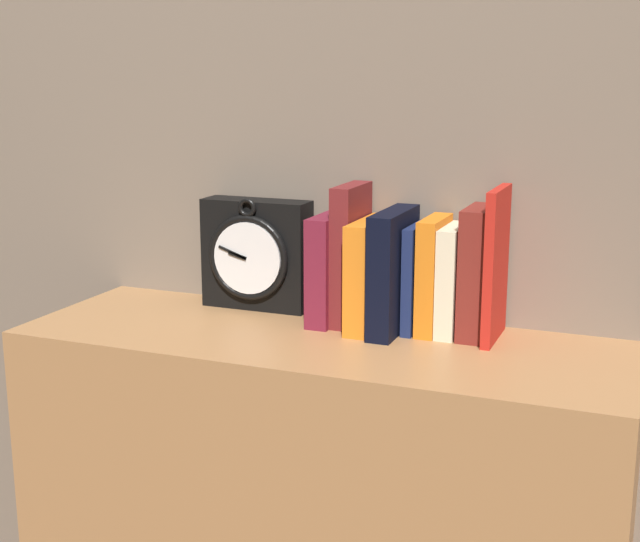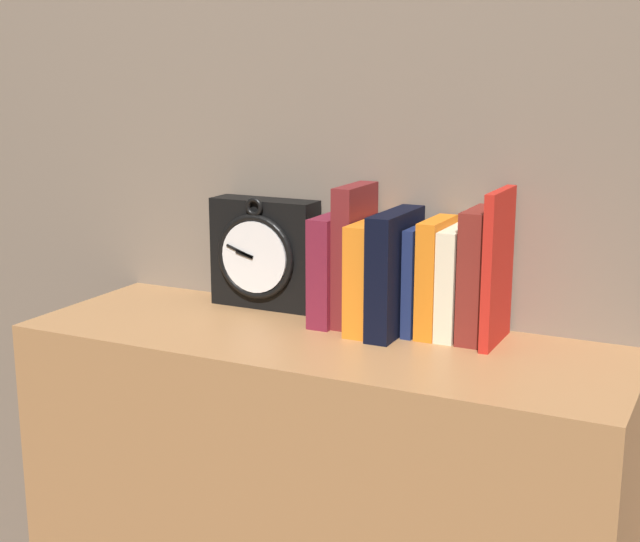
{
  "view_description": "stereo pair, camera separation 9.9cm",
  "coord_description": "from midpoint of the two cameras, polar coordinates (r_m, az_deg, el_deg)",
  "views": [
    {
      "loc": [
        0.5,
        -1.25,
        1.17
      ],
      "look_at": [
        0.0,
        0.0,
        0.86
      ],
      "focal_mm": 50.0,
      "sensor_mm": 36.0,
      "label": 1
    },
    {
      "loc": [
        0.59,
        -1.21,
        1.17
      ],
      "look_at": [
        0.0,
        0.0,
        0.86
      ],
      "focal_mm": 50.0,
      "sensor_mm": 36.0,
      "label": 2
    }
  ],
  "objects": [
    {
      "name": "clock",
      "position": [
        1.56,
        -1.83,
        1.11
      ],
      "size": [
        0.19,
        0.07,
        0.2
      ],
      "color": "black",
      "rests_on": "bookshelf"
    },
    {
      "name": "book_slot0_maroon",
      "position": [
        1.47,
        2.8,
        0.14
      ],
      "size": [
        0.04,
        0.13,
        0.18
      ],
      "color": "maroon",
      "rests_on": "bookshelf"
    },
    {
      "name": "book_slot1_maroon",
      "position": [
        1.46,
        4.17,
        1.01
      ],
      "size": [
        0.03,
        0.12,
        0.23
      ],
      "color": "maroon",
      "rests_on": "bookshelf"
    },
    {
      "name": "book_slot2_orange",
      "position": [
        1.44,
        5.3,
        -0.28
      ],
      "size": [
        0.04,
        0.15,
        0.18
      ],
      "color": "orange",
      "rests_on": "bookshelf"
    },
    {
      "name": "book_slot3_black",
      "position": [
        1.42,
        6.82,
        -0.12
      ],
      "size": [
        0.04,
        0.16,
        0.2
      ],
      "color": "black",
      "rests_on": "bookshelf"
    },
    {
      "name": "book_slot4_navy",
      "position": [
        1.43,
        8.31,
        -0.52
      ],
      "size": [
        0.02,
        0.11,
        0.17
      ],
      "color": "#18234D",
      "rests_on": "bookshelf"
    },
    {
      "name": "book_slot5_orange",
      "position": [
        1.42,
        9.4,
        -0.39
      ],
      "size": [
        0.03,
        0.11,
        0.18
      ],
      "color": "orange",
      "rests_on": "bookshelf"
    },
    {
      "name": "book_slot6_cream",
      "position": [
        1.42,
        10.61,
        -0.74
      ],
      "size": [
        0.03,
        0.11,
        0.17
      ],
      "color": "beige",
      "rests_on": "bookshelf"
    },
    {
      "name": "book_slot7_maroon",
      "position": [
        1.4,
        12.2,
        -0.27
      ],
      "size": [
        0.04,
        0.11,
        0.21
      ],
      "color": "maroon",
      "rests_on": "bookshelf"
    },
    {
      "name": "book_slot8_red",
      "position": [
        1.38,
        13.33,
        0.19
      ],
      "size": [
        0.01,
        0.13,
        0.24
      ],
      "color": "red",
      "rests_on": "bookshelf"
    }
  ]
}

